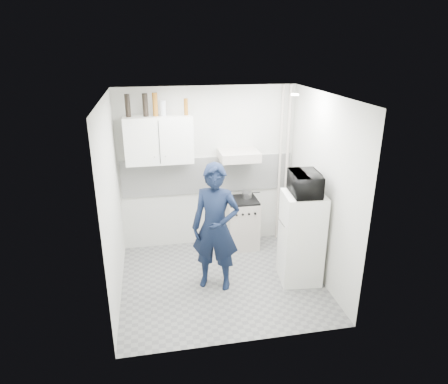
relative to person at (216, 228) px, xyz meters
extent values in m
plane|color=slate|center=(0.10, 0.06, -0.89)|extent=(2.80, 2.80, 0.00)
plane|color=white|center=(0.10, 0.06, 1.71)|extent=(2.80, 2.80, 0.00)
plane|color=beige|center=(0.10, 1.31, 0.41)|extent=(2.80, 0.00, 2.80)
plane|color=beige|center=(-1.30, 0.06, 0.41)|extent=(0.00, 2.60, 2.60)
plane|color=beige|center=(1.50, 0.06, 0.41)|extent=(0.00, 2.60, 2.60)
imported|color=black|center=(0.00, 0.00, 0.00)|extent=(0.76, 0.63, 1.77)
cube|color=#BAAFA2|center=(0.62, 1.06, -0.48)|extent=(0.50, 0.50, 0.80)
cube|color=white|center=(1.20, -0.06, -0.23)|extent=(0.59, 0.59, 1.31)
cube|color=black|center=(0.62, 1.06, -0.07)|extent=(0.48, 0.48, 0.03)
cylinder|color=silver|center=(0.71, 1.14, -0.01)|extent=(0.16, 0.16, 0.09)
imported|color=black|center=(1.20, -0.06, 0.57)|extent=(0.57, 0.41, 0.30)
cylinder|color=black|center=(-1.06, 1.13, 1.48)|extent=(0.08, 0.08, 0.32)
cylinder|color=black|center=(-0.82, 1.13, 1.48)|extent=(0.08, 0.08, 0.33)
cylinder|color=brown|center=(-0.68, 1.13, 1.48)|extent=(0.08, 0.08, 0.34)
cylinder|color=#B2B7BC|center=(-0.57, 1.13, 1.43)|extent=(0.09, 0.09, 0.22)
cylinder|color=brown|center=(-0.23, 1.13, 1.44)|extent=(0.06, 0.06, 0.24)
cube|color=white|center=(-0.65, 1.13, 0.96)|extent=(1.00, 0.35, 0.70)
cube|color=#BAAFA2|center=(0.55, 1.06, 0.68)|extent=(0.60, 0.50, 0.14)
cube|color=white|center=(0.10, 1.29, 0.31)|extent=(2.74, 0.03, 0.60)
cylinder|color=#BAAFA2|center=(1.40, 1.23, 0.41)|extent=(0.05, 0.05, 2.60)
cylinder|color=#BAAFA2|center=(1.28, 1.23, 0.41)|extent=(0.04, 0.04, 2.60)
cylinder|color=white|center=(1.10, 0.26, 1.68)|extent=(0.10, 0.10, 0.02)
camera|label=1|loc=(-0.78, -4.74, 2.33)|focal=32.00mm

